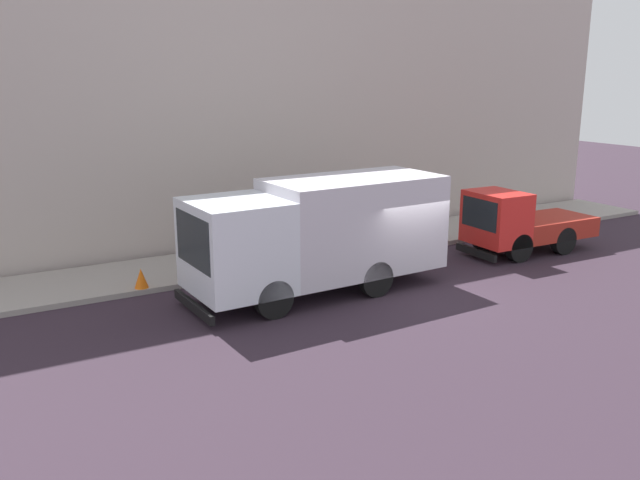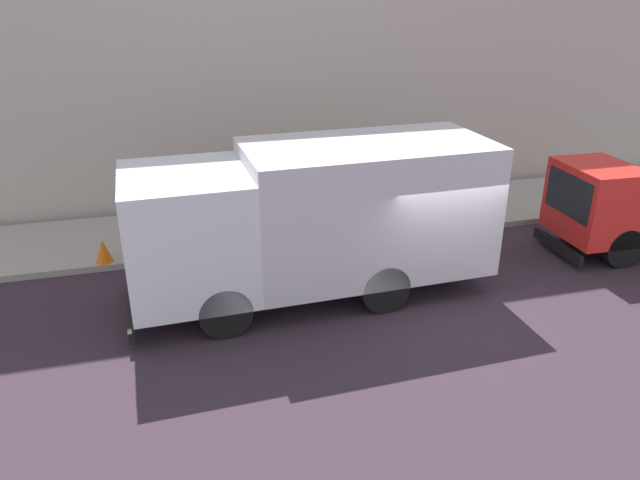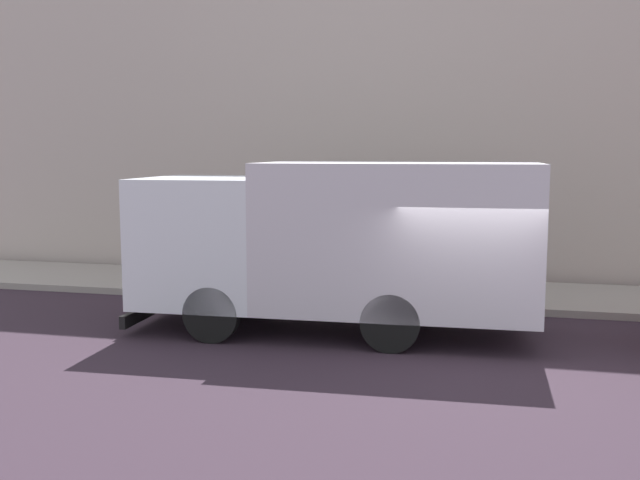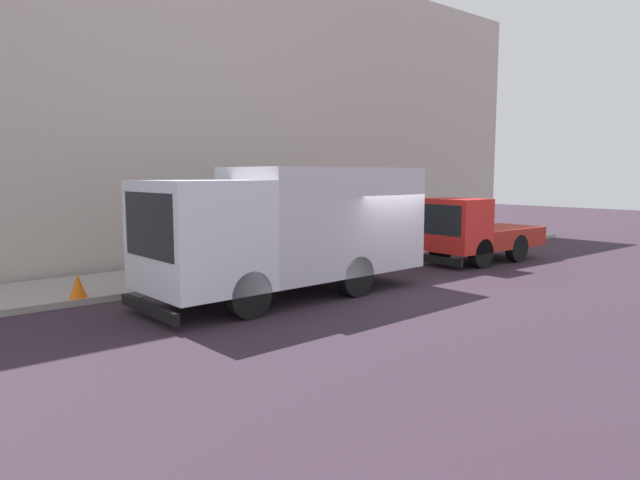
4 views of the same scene
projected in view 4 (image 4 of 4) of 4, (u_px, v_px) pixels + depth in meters
name	position (u px, v px, depth m)	size (l,w,h in m)	color
ground	(384.00, 287.00, 14.99)	(80.00, 80.00, 0.00)	#30232E
sidewalk	(283.00, 263.00, 18.52)	(3.25, 30.00, 0.16)	#9C938C
building_facade	(247.00, 108.00, 19.52)	(0.50, 30.00, 10.72)	#BBADA4
large_utility_truck	(292.00, 225.00, 13.79)	(2.85, 7.56, 3.20)	silver
small_flatbed_truck	(475.00, 232.00, 19.12)	(2.10, 4.86, 2.24)	red
pedestrian_walking	(157.00, 250.00, 14.73)	(0.45, 0.45, 1.67)	black
traffic_cone_orange	(78.00, 286.00, 12.98)	(0.39, 0.39, 0.56)	orange
street_sign_post	(217.00, 228.00, 15.34)	(0.44, 0.08, 2.33)	#4C5156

